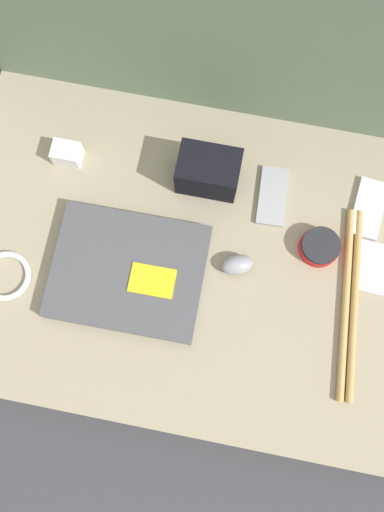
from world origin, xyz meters
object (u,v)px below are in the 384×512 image
(speaker_puck, at_px, (320,247))
(camera_pouch, at_px, (210,172))
(computer_mouse, at_px, (237,264))
(phone_silver, at_px, (272,196))
(laptop, at_px, (128,272))
(charger_brick, at_px, (67,154))
(phone_black, at_px, (368,209))
(phone_small, at_px, (372,268))

(speaker_puck, relative_size, camera_pouch, 0.64)
(computer_mouse, relative_size, phone_silver, 0.58)
(laptop, distance_m, camera_pouch, 0.26)
(phone_silver, xyz_separation_m, charger_brick, (-0.45, 0.00, 0.02))
(laptop, xyz_separation_m, phone_black, (0.47, 0.23, -0.01))
(speaker_puck, distance_m, charger_brick, 0.57)
(computer_mouse, distance_m, charger_brick, 0.43)
(speaker_puck, xyz_separation_m, camera_pouch, (-0.25, 0.11, 0.03))
(speaker_puck, distance_m, camera_pouch, 0.27)
(laptop, height_order, speaker_puck, same)
(phone_silver, bearing_deg, phone_black, 0.64)
(phone_silver, bearing_deg, speaker_puck, -42.83)
(speaker_puck, xyz_separation_m, phone_black, (0.09, 0.11, -0.01))
(phone_small, bearing_deg, charger_brick, 173.05)
(speaker_puck, bearing_deg, laptop, -161.47)
(phone_small, distance_m, camera_pouch, 0.39)
(phone_silver, height_order, phone_small, same)
(computer_mouse, relative_size, camera_pouch, 0.60)
(laptop, bearing_deg, computer_mouse, 14.49)
(phone_black, xyz_separation_m, phone_small, (0.02, -0.12, -0.00))
(laptop, xyz_separation_m, phone_small, (0.49, 0.11, -0.01))
(computer_mouse, distance_m, camera_pouch, 0.20)
(phone_black, height_order, charger_brick, charger_brick)
(computer_mouse, height_order, speaker_puck, computer_mouse)
(phone_black, bearing_deg, computer_mouse, -139.13)
(computer_mouse, distance_m, phone_small, 0.28)
(speaker_puck, bearing_deg, charger_brick, 169.98)
(laptop, bearing_deg, camera_pouch, 61.45)
(phone_black, relative_size, charger_brick, 2.30)
(phone_small, bearing_deg, computer_mouse, -166.97)
(phone_small, bearing_deg, phone_silver, 156.17)
(computer_mouse, height_order, phone_black, computer_mouse)
(laptop, relative_size, phone_silver, 2.34)
(phone_silver, height_order, charger_brick, charger_brick)
(phone_small, bearing_deg, laptop, -164.73)
(phone_small, xyz_separation_m, charger_brick, (-0.67, 0.12, 0.02))
(laptop, distance_m, phone_black, 0.52)
(speaker_puck, height_order, charger_brick, charger_brick)
(speaker_puck, bearing_deg, phone_small, -9.82)
(laptop, relative_size, phone_black, 2.28)
(laptop, height_order, phone_black, laptop)
(computer_mouse, xyz_separation_m, phone_small, (0.27, 0.05, -0.01))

